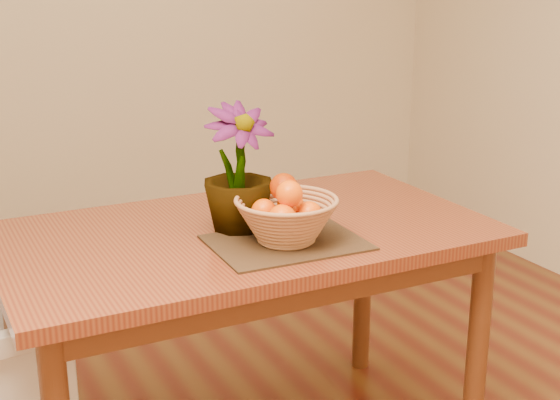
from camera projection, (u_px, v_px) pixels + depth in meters
name	position (u px, v px, depth m)	size (l,w,h in m)	color
table	(245.00, 257.00, 2.27)	(1.40, 0.80, 0.75)	brown
placemat	(286.00, 243.00, 2.12)	(0.41, 0.30, 0.01)	#3B2615
wicker_basket	(286.00, 222.00, 2.10)	(0.28, 0.28, 0.12)	#B87A4C
orange_pile	(286.00, 203.00, 2.09)	(0.17, 0.17, 0.14)	#FD5F04
potted_plant	(238.00, 169.00, 2.18)	(0.20, 0.20, 0.36)	#164513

